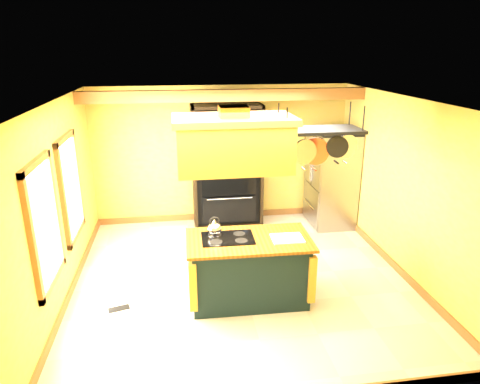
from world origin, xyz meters
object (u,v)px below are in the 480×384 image
object	(u,v)px
kitchen_island	(248,268)
hutch	(227,179)
pot_rack	(319,138)
range_hood	(234,142)
refrigerator	(331,180)

from	to	relation	value
kitchen_island	hutch	world-z (taller)	hutch
pot_rack	hutch	world-z (taller)	pot_rack
range_hood	pot_rack	world-z (taller)	same
hutch	kitchen_island	bearing A→B (deg)	-91.04
kitchen_island	pot_rack	size ratio (longest dim) A/B	1.47
refrigerator	kitchen_island	bearing A→B (deg)	-130.05
kitchen_island	refrigerator	size ratio (longest dim) A/B	0.93
range_hood	hutch	world-z (taller)	range_hood
range_hood	pot_rack	size ratio (longest dim) A/B	1.29
kitchen_island	hutch	bearing A→B (deg)	90.43
kitchen_island	range_hood	bearing A→B (deg)	-178.28
pot_rack	refrigerator	xyz separation A→B (m)	(1.15, 2.44, -1.37)
kitchen_island	hutch	size ratio (longest dim) A/B	0.72
kitchen_island	refrigerator	distance (m)	3.23
range_hood	refrigerator	world-z (taller)	range_hood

